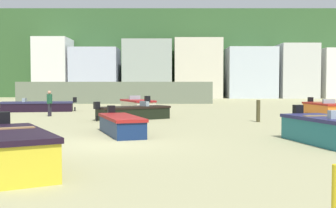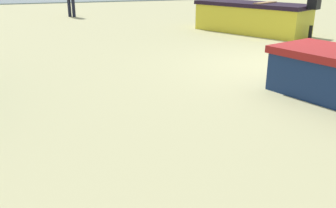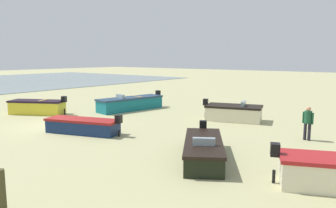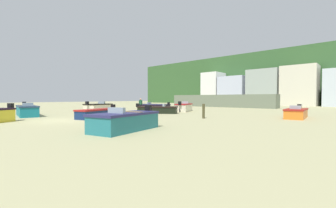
{
  "view_description": "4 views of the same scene",
  "coord_description": "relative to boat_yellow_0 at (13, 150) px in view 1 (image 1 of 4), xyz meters",
  "views": [
    {
      "loc": [
        2.08,
        -14.15,
        2.05
      ],
      "look_at": [
        2.19,
        9.83,
        0.89
      ],
      "focal_mm": 44.7,
      "sensor_mm": 36.0,
      "label": 1
    },
    {
      "loc": [
        4.76,
        6.37,
        1.93
      ],
      "look_at": [
        3.63,
        2.82,
        0.58
      ],
      "focal_mm": 39.64,
      "sensor_mm": 36.0,
      "label": 2
    },
    {
      "loc": [
        10.42,
        16.17,
        3.91
      ],
      "look_at": [
        -5.29,
        4.03,
        1.02
      ],
      "focal_mm": 34.61,
      "sensor_mm": 36.0,
      "label": 3
    },
    {
      "loc": [
        16.55,
        -6.72,
        1.65
      ],
      "look_at": [
        2.28,
        9.14,
        1.07
      ],
      "focal_mm": 23.19,
      "sensor_mm": 36.0,
      "label": 4
    }
  ],
  "objects": [
    {
      "name": "ground_plane",
      "position": [
        1.5,
        4.42,
        -0.49
      ],
      "size": [
        160.0,
        160.0,
        0.0
      ],
      "primitive_type": "plane",
      "color": "tan"
    },
    {
      "name": "headland_hill",
      "position": [
        1.5,
        70.42,
        6.29
      ],
      "size": [
        90.0,
        32.0,
        13.57
      ],
      "primitive_type": "cube",
      "color": "#31552B",
      "rests_on": "ground"
    },
    {
      "name": "harbor_pier",
      "position": [
        -1.99,
        34.42,
        0.65
      ],
      "size": [
        20.33,
        2.4,
        2.27
      ],
      "primitive_type": "cube",
      "color": "#646E5A",
      "rests_on": "ground"
    },
    {
      "name": "townhouse_far_left",
      "position": [
        -13.11,
        51.29,
        3.84
      ],
      "size": [
        4.78,
        5.74,
        8.66
      ],
      "primitive_type": "cube",
      "color": "silver",
      "rests_on": "ground"
    },
    {
      "name": "townhouse_left",
      "position": [
        -7.02,
        51.9,
        3.12
      ],
      "size": [
        6.74,
        6.97,
        7.22
      ],
      "primitive_type": "cube",
      "color": "#B0B8CC",
      "rests_on": "ground"
    },
    {
      "name": "townhouse_centre_left",
      "position": [
        0.62,
        50.93,
        3.68
      ],
      "size": [
        7.0,
        5.03,
        8.35
      ],
      "primitive_type": "cube",
      "color": "#94A097",
      "rests_on": "ground"
    },
    {
      "name": "townhouse_centre",
      "position": [
        7.89,
        50.95,
        3.78
      ],
      "size": [
        6.75,
        5.06,
        8.53
      ],
      "primitive_type": "cube",
      "color": "beige",
      "rests_on": "ground"
    },
    {
      "name": "townhouse_centre_right",
      "position": [
        15.6,
        51.78,
        3.15
      ],
      "size": [
        6.89,
        6.72,
        7.28
      ],
      "primitive_type": "cube",
      "color": "silver",
      "rests_on": "ground"
    },
    {
      "name": "townhouse_right",
      "position": [
        22.22,
        51.87,
        3.39
      ],
      "size": [
        5.25,
        6.9,
        7.77
      ],
      "primitive_type": "cube",
      "color": "beige",
      "rests_on": "ground"
    },
    {
      "name": "boat_yellow_0",
      "position": [
        0.0,
        0.0,
        0.0
      ],
      "size": [
        2.94,
        3.9,
        1.28
      ],
      "rotation": [
        0.0,
        0.0,
        3.65
      ],
      "color": "gold",
      "rests_on": "ground"
    },
    {
      "name": "boat_navy_1",
      "position": [
        1.67,
        7.14,
        -0.1
      ],
      "size": [
        2.39,
        4.2,
        1.08
      ],
      "rotation": [
        0.0,
        0.0,
        3.47
      ],
      "color": "navy",
      "rests_on": "ground"
    },
    {
      "name": "boat_orange_2",
      "position": [
        13.98,
        18.09,
        -0.08
      ],
      "size": [
        1.74,
        4.28,
        1.1
      ],
      "rotation": [
        0.0,
        0.0,
        3.23
      ],
      "color": "orange",
      "rests_on": "ground"
    },
    {
      "name": "boat_cream_3",
      "position": [
        1.48,
        19.09,
        0.0
      ],
      "size": [
        2.75,
        3.96,
        1.28
      ],
      "rotation": [
        0.0,
        0.0,
        0.41
      ],
      "color": "beige",
      "rests_on": "ground"
    },
    {
      "name": "boat_teal_4",
      "position": [
        9.09,
        4.44,
        -0.02
      ],
      "size": [
        2.49,
        4.24,
        1.24
      ],
      "rotation": [
        0.0,
        0.0,
        3.37
      ],
      "color": "#206A74",
      "rests_on": "ground"
    },
    {
      "name": "boat_black_6",
      "position": [
        -6.14,
        21.26,
        -0.12
      ],
      "size": [
        5.58,
        2.55,
        1.05
      ],
      "rotation": [
        0.0,
        0.0,
        1.75
      ],
      "color": "black",
      "rests_on": "ground"
    },
    {
      "name": "boat_black_8",
      "position": [
        1.57,
        14.31,
        -0.1
      ],
      "size": [
        4.35,
        3.46,
        1.08
      ],
      "rotation": [
        0.0,
        0.0,
        5.27
      ],
      "color": "black",
      "rests_on": "ground"
    },
    {
      "name": "mooring_post_near_water",
      "position": [
        8.44,
        12.69,
        0.1
      ],
      "size": [
        0.21,
        0.21,
        1.19
      ],
      "primitive_type": "cylinder",
      "color": "#403C23",
      "rests_on": "ground"
    },
    {
      "name": "beach_walker_foreground",
      "position": [
        -3.92,
        16.67,
        0.46
      ],
      "size": [
        0.4,
        0.54,
        1.62
      ],
      "rotation": [
        0.0,
        0.0,
        1.39
      ],
      "color": "#23202B",
      "rests_on": "ground"
    }
  ]
}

